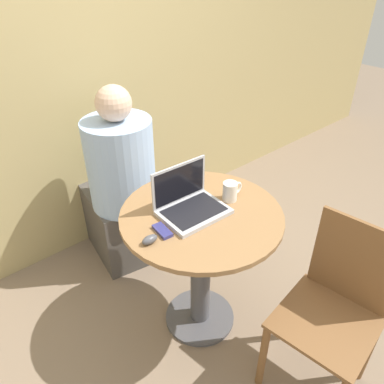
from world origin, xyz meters
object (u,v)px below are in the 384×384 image
object	(u,v)px
person_seated	(121,193)
cell_phone	(162,231)
laptop	(189,203)
chair_empty	(333,310)

from	to	relation	value
person_seated	cell_phone	bearing A→B (deg)	-106.18
laptop	chair_empty	size ratio (longest dim) A/B	0.36
laptop	cell_phone	world-z (taller)	laptop
laptop	person_seated	bearing A→B (deg)	88.11
cell_phone	person_seated	bearing A→B (deg)	73.82
cell_phone	person_seated	distance (m)	0.83
cell_phone	chair_empty	size ratio (longest dim) A/B	0.13
laptop	cell_phone	distance (m)	0.20
cell_phone	chair_empty	xyz separation A→B (m)	(0.46, -0.63, -0.31)
cell_phone	laptop	bearing A→B (deg)	13.05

